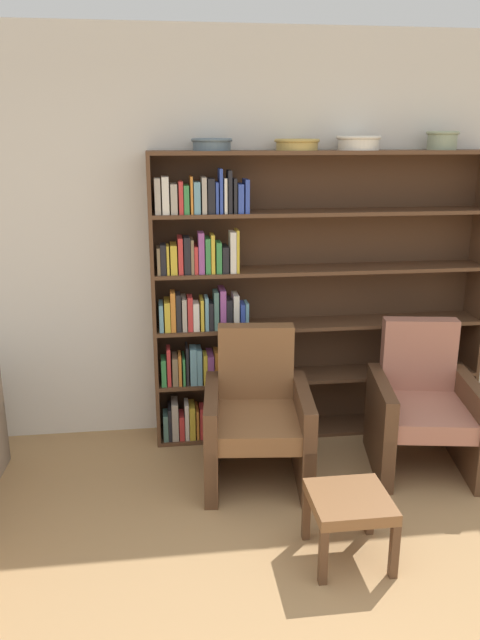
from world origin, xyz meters
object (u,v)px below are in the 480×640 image
object	(u,v)px
bowl_brass	(212,143)
armchair_leather	(257,417)
armchair_cushioned	(423,408)
footstool	(350,506)
bowl_slate	(359,142)
bowl_terracotta	(442,139)
bookshelf	(286,298)
bowl_olive	(297,144)

from	to	relation	value
bowl_brass	armchair_leather	xyz separation A→B (m)	(0.21, -0.58, -1.63)
armchair_cushioned	footstool	size ratio (longest dim) A/B	2.35
bowl_slate	bowl_terracotta	bearing A→B (deg)	-0.00
bookshelf	bowl_brass	distance (m)	1.14
bookshelf	bowl_terracotta	world-z (taller)	bowl_terracotta
bowl_brass	footstool	size ratio (longest dim) A/B	0.67
bowl_slate	bowl_terracotta	size ratio (longest dim) A/B	1.34
bowl_brass	armchair_leather	distance (m)	1.74
bowl_terracotta	bowl_slate	bearing A→B (deg)	180.00
bowl_slate	armchair_cushioned	distance (m)	1.77
armchair_leather	footstool	bearing A→B (deg)	117.14
armchair_cushioned	footstool	distance (m)	1.15
armchair_leather	bowl_brass	bearing A→B (deg)	-63.95
footstool	bowl_brass	bearing A→B (deg)	110.55
armchair_leather	footstool	xyz separation A→B (m)	(0.33, -0.87, -0.10)
armchair_cushioned	footstool	xyz separation A→B (m)	(-0.75, -0.87, -0.10)
bookshelf	bowl_olive	bearing A→B (deg)	-20.33
bowl_brass	bowl_slate	xyz separation A→B (m)	(0.96, 0.00, 0.01)
armchair_cushioned	bookshelf	bearing A→B (deg)	-27.51
bowl_olive	bowl_terracotta	bearing A→B (deg)	0.00
bookshelf	armchair_cushioned	distance (m)	1.16
armchair_cushioned	footstool	world-z (taller)	armchair_cushioned
bowl_slate	footstool	size ratio (longest dim) A/B	0.74
bowl_olive	armchair_cushioned	world-z (taller)	bowl_olive
bowl_olive	armchair_cushioned	size ratio (longest dim) A/B	0.32
bowl_slate	armchair_leather	bearing A→B (deg)	-142.20
bookshelf	bowl_slate	world-z (taller)	bowl_slate
bowl_slate	armchair_cushioned	size ratio (longest dim) A/B	0.31
footstool	bowl_slate	bearing A→B (deg)	74.00
bowl_slate	footstool	world-z (taller)	bowl_slate
bowl_brass	footstool	distance (m)	2.32
bowl_olive	bookshelf	bearing A→B (deg)	159.67
bowl_terracotta	bowl_olive	bearing A→B (deg)	180.00
bowl_brass	bowl_terracotta	distance (m)	1.53
bowl_terracotta	armchair_cushioned	distance (m)	1.77
bowl_brass	bowl_slate	bearing A→B (deg)	0.00
bowl_slate	bowl_terracotta	xyz separation A→B (m)	(0.57, -0.00, 0.02)
bookshelf	bowl_brass	xyz separation A→B (m)	(-0.50, -0.02, 1.03)
bowl_brass	armchair_leather	bearing A→B (deg)	-70.10
armchair_leather	armchair_cushioned	xyz separation A→B (m)	(1.08, -0.00, 0.00)
bookshelf	armchair_leather	size ratio (longest dim) A/B	2.51
bowl_terracotta	footstool	bearing A→B (deg)	-124.30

